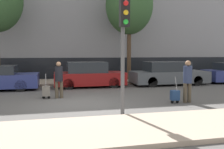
{
  "coord_description": "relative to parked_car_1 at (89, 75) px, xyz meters",
  "views": [
    {
      "loc": [
        -0.98,
        -9.64,
        1.99
      ],
      "look_at": [
        1.71,
        1.8,
        0.95
      ],
      "focal_mm": 40.0,
      "sensor_mm": 36.0,
      "label": 1
    }
  ],
  "objects": [
    {
      "name": "parked_car_2",
      "position": [
        4.93,
        -0.19,
        -0.01
      ],
      "size": [
        4.68,
        1.85,
        1.43
      ],
      "color": "#4C5156",
      "rests_on": "ground_plane"
    },
    {
      "name": "sidewalk_far",
      "position": [
        -1.0,
        2.32,
        -0.61
      ],
      "size": [
        28.0,
        3.0,
        0.12
      ],
      "color": "tan",
      "rests_on": "ground_plane"
    },
    {
      "name": "pedestrian_right",
      "position": [
        3.19,
        -5.45,
        0.28
      ],
      "size": [
        0.35,
        0.34,
        1.68
      ],
      "rotation": [
        0.0,
        0.0,
        0.06
      ],
      "color": "#4C4233",
      "rests_on": "ground_plane"
    },
    {
      "name": "ground_plane",
      "position": [
        -1.0,
        -4.68,
        -0.67
      ],
      "size": [
        80.0,
        80.0,
        0.0
      ],
      "primitive_type": "plane",
      "color": "#565451"
    },
    {
      "name": "sidewalk_near",
      "position": [
        -1.0,
        -8.43,
        -0.61
      ],
      "size": [
        28.0,
        2.5,
        0.12
      ],
      "color": "tan",
      "rests_on": "ground_plane"
    },
    {
      "name": "parked_bicycle",
      "position": [
        -4.07,
        2.52,
        -0.18
      ],
      "size": [
        1.77,
        0.06,
        0.96
      ],
      "color": "black",
      "rests_on": "sidewalk_far"
    },
    {
      "name": "bare_tree_near_crossing",
      "position": [
        3.15,
        2.34,
        4.52
      ],
      "size": [
        3.25,
        3.25,
        7.08
      ],
      "color": "#4C3826",
      "rests_on": "sidewalk_far"
    },
    {
      "name": "traffic_light",
      "position": [
        0.1,
        -7.05,
        1.86
      ],
      "size": [
        0.28,
        0.47,
        3.55
      ],
      "color": "#515154",
      "rests_on": "ground_plane"
    },
    {
      "name": "parked_car_1",
      "position": [
        0.0,
        0.0,
        0.0
      ],
      "size": [
        4.04,
        1.87,
        1.45
      ],
      "color": "maroon",
      "rests_on": "ground_plane"
    },
    {
      "name": "trolley_left",
      "position": [
        -2.31,
        -3.32,
        -0.34
      ],
      "size": [
        0.34,
        0.29,
        1.08
      ],
      "color": "slate",
      "rests_on": "ground_plane"
    },
    {
      "name": "trolley_right",
      "position": [
        2.64,
        -5.49,
        -0.36
      ],
      "size": [
        0.34,
        0.29,
        1.05
      ],
      "color": "navy",
      "rests_on": "ground_plane"
    },
    {
      "name": "pedestrian_left",
      "position": [
        -1.76,
        -3.29,
        0.23
      ],
      "size": [
        0.35,
        0.34,
        1.59
      ],
      "rotation": [
        0.0,
        0.0,
        0.06
      ],
      "color": "#4C4233",
      "rests_on": "ground_plane"
    }
  ]
}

